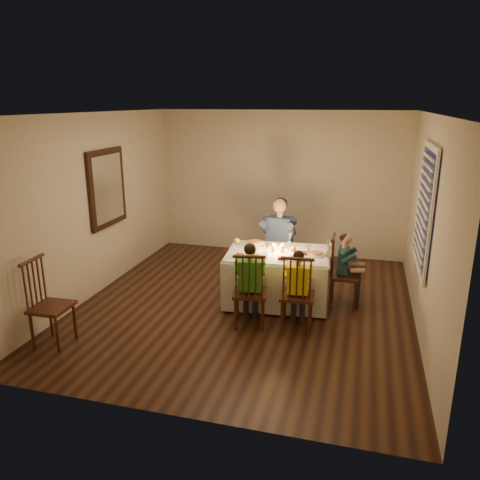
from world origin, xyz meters
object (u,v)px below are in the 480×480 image
(dining_table, at_px, (277,267))
(chair_extra, at_px, (56,343))
(child_teal, at_px, (342,305))
(chair_end, at_px, (342,305))
(adult, at_px, (278,281))
(child_green, at_px, (250,325))
(serving_bowl, at_px, (255,244))
(chair_adult, at_px, (278,281))
(child_yellow, at_px, (296,328))
(chair_near_right, at_px, (296,328))
(chair_near_left, at_px, (250,325))

(dining_table, bearing_deg, chair_extra, -146.59)
(chair_extra, relative_size, child_teal, 1.00)
(chair_end, xyz_separation_m, adult, (-1.04, 0.66, 0.00))
(child_green, height_order, serving_bowl, serving_bowl)
(chair_adult, distance_m, chair_end, 1.23)
(child_yellow, bearing_deg, chair_near_right, 180.00)
(child_green, bearing_deg, serving_bowl, -90.84)
(chair_near_left, relative_size, child_teal, 0.96)
(chair_extra, bearing_deg, chair_near_left, -65.02)
(child_teal, bearing_deg, chair_near_right, 148.46)
(chair_extra, bearing_deg, adult, -41.00)
(chair_near_left, distance_m, serving_bowl, 1.30)
(dining_table, bearing_deg, child_teal, 0.63)
(chair_near_left, xyz_separation_m, chair_end, (1.11, 0.92, 0.00))
(dining_table, height_order, adult, dining_table)
(adult, bearing_deg, child_yellow, -66.93)
(chair_near_right, bearing_deg, child_yellow, 180.00)
(chair_adult, xyz_separation_m, child_green, (-0.07, -1.58, 0.00))
(chair_end, bearing_deg, child_yellow, 148.46)
(chair_near_right, distance_m, child_teal, 1.00)
(adult, bearing_deg, chair_near_right, -66.93)
(dining_table, relative_size, chair_near_left, 1.50)
(chair_near_left, relative_size, chair_extra, 0.96)
(chair_near_right, height_order, adult, adult)
(chair_extra, distance_m, child_teal, 3.77)
(adult, bearing_deg, chair_near_left, -88.30)
(chair_near_right, relative_size, adult, 0.75)
(chair_near_left, bearing_deg, chair_near_right, 176.01)
(chair_end, height_order, child_teal, child_teal)
(dining_table, bearing_deg, serving_bowl, 144.03)
(dining_table, relative_size, child_teal, 1.45)
(serving_bowl, bearing_deg, chair_near_left, -80.08)
(chair_extra, relative_size, child_yellow, 1.00)
(serving_bowl, bearing_deg, adult, 65.26)
(dining_table, height_order, chair_extra, dining_table)
(chair_near_left, distance_m, chair_extra, 2.35)
(adult, bearing_deg, child_teal, -28.12)
(chair_adult, height_order, chair_near_left, same)
(dining_table, height_order, chair_end, dining_table)
(child_teal, bearing_deg, adult, 57.59)
(child_teal, bearing_deg, child_yellow, 148.46)
(chair_near_right, height_order, child_yellow, child_yellow)
(chair_extra, xyz_separation_m, child_teal, (3.21, 1.97, 0.00))
(serving_bowl, bearing_deg, chair_extra, -132.70)
(chair_end, height_order, serving_bowl, serving_bowl)
(child_green, bearing_deg, child_yellow, 176.01)
(chair_near_left, xyz_separation_m, child_teal, (1.11, 0.92, 0.00))
(chair_adult, xyz_separation_m, chair_end, (1.04, -0.66, 0.00))
(chair_near_left, xyz_separation_m, child_yellow, (0.59, 0.07, 0.00))
(chair_near_left, bearing_deg, child_teal, -150.94)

